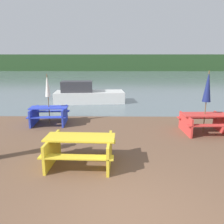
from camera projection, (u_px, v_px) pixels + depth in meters
water at (116, 77)px, 35.28m from camera, size 60.00×50.00×0.00m
far_treeline at (115, 63)px, 54.25m from camera, size 80.00×1.60×4.00m
picnic_table_yellow at (80, 147)px, 5.89m from camera, size 1.91×1.46×0.79m
picnic_table_red at (204, 121)px, 8.47m from camera, size 1.76×1.43×0.75m
picnic_table_blue at (49, 114)px, 9.65m from camera, size 1.71×1.49×0.76m
umbrella_white at (47, 86)px, 9.36m from camera, size 0.23×0.23×2.20m
umbrella_navy at (208, 87)px, 8.16m from camera, size 0.31×0.31×2.40m
boat at (87, 95)px, 14.53m from camera, size 4.67×2.20×1.41m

